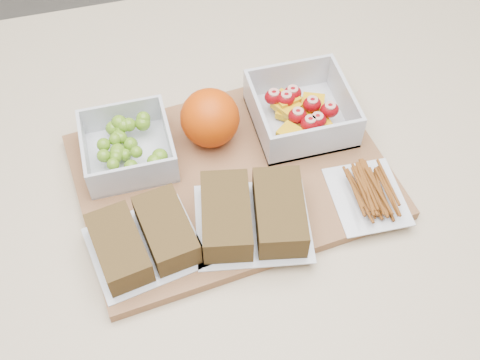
{
  "coord_description": "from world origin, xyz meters",
  "views": [
    {
      "loc": [
        -0.11,
        -0.48,
        1.58
      ],
      "look_at": [
        0.01,
        -0.01,
        0.93
      ],
      "focal_mm": 45.0,
      "sensor_mm": 36.0,
      "label": 1
    }
  ],
  "objects": [
    {
      "name": "counter",
      "position": [
        0.0,
        0.0,
        0.45
      ],
      "size": [
        1.2,
        0.9,
        0.9
      ],
      "primitive_type": "cube",
      "color": "beige",
      "rests_on": "ground"
    },
    {
      "name": "cutting_board",
      "position": [
        0.0,
        0.01,
        0.91
      ],
      "size": [
        0.45,
        0.34,
        0.02
      ],
      "primitive_type": "cube",
      "rotation": [
        0.0,
        0.0,
        0.1
      ],
      "color": "brown",
      "rests_on": "counter"
    },
    {
      "name": "grape_container",
      "position": [
        -0.13,
        0.08,
        0.94
      ],
      "size": [
        0.12,
        0.12,
        0.05
      ],
      "color": "silver",
      "rests_on": "cutting_board"
    },
    {
      "name": "fruit_container",
      "position": [
        0.12,
        0.08,
        0.94
      ],
      "size": [
        0.14,
        0.14,
        0.06
      ],
      "color": "silver",
      "rests_on": "cutting_board"
    },
    {
      "name": "orange",
      "position": [
        -0.01,
        0.08,
        0.96
      ],
      "size": [
        0.08,
        0.08,
        0.08
      ],
      "primitive_type": "sphere",
      "color": "#D84505",
      "rests_on": "cutting_board"
    },
    {
      "name": "sandwich_bag_left",
      "position": [
        -0.13,
        -0.08,
        0.94
      ],
      "size": [
        0.15,
        0.14,
        0.04
      ],
      "color": "silver",
      "rests_on": "cutting_board"
    },
    {
      "name": "sandwich_bag_center",
      "position": [
        0.01,
        -0.08,
        0.94
      ],
      "size": [
        0.17,
        0.15,
        0.05
      ],
      "color": "silver",
      "rests_on": "cutting_board"
    },
    {
      "name": "pretzel_bag",
      "position": [
        0.17,
        -0.07,
        0.93
      ],
      "size": [
        0.1,
        0.12,
        0.03
      ],
      "color": "silver",
      "rests_on": "cutting_board"
    }
  ]
}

